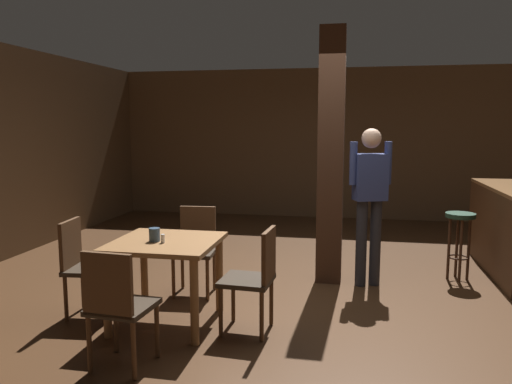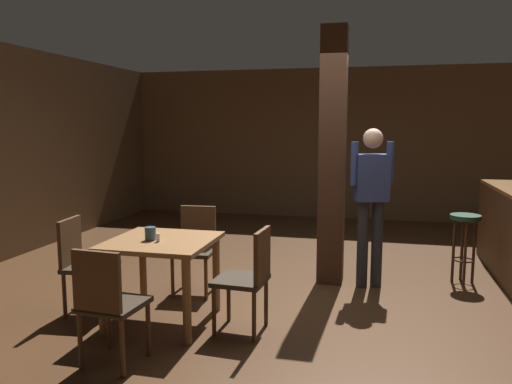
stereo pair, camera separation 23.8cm
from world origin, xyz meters
TOP-DOWN VIEW (x-y plane):
  - ground_plane at (0.00, 0.00)m, footprint 10.80×10.80m
  - wall_back at (0.00, 4.50)m, footprint 8.00×0.10m
  - pillar at (0.25, 0.53)m, footprint 0.28×0.28m
  - dining_table at (-1.10, -1.00)m, footprint 0.89×0.89m
  - chair_east at (-0.30, -1.04)m, footprint 0.45×0.45m
  - chair_south at (-1.13, -1.88)m, footprint 0.45×0.45m
  - chair_west at (-1.91, -0.98)m, footprint 0.46×0.46m
  - chair_north at (-1.11, -0.14)m, footprint 0.45×0.45m
  - napkin_cup at (-1.18, -1.05)m, footprint 0.10×0.10m
  - salt_shaker at (-1.09, -1.09)m, footprint 0.03×0.03m
  - standing_person at (0.68, 0.44)m, footprint 0.47×0.30m
  - bar_counter at (2.28, 1.22)m, footprint 0.56×2.01m
  - bar_stool_near at (1.69, 0.84)m, footprint 0.33×0.33m

SIDE VIEW (x-z plane):
  - ground_plane at x=0.00m, z-range 0.00..0.00m
  - chair_east at x=-0.30m, z-range 0.06..0.95m
  - chair_south at x=-1.13m, z-range 0.06..0.95m
  - chair_west at x=-1.91m, z-range 0.06..0.95m
  - chair_north at x=-1.11m, z-range 0.06..0.95m
  - bar_counter at x=2.28m, z-range 0.01..1.04m
  - bar_stool_near at x=1.69m, z-range 0.18..0.95m
  - dining_table at x=-1.10m, z-range 0.24..1.00m
  - salt_shaker at x=-1.09m, z-range 0.76..0.83m
  - napkin_cup at x=-1.18m, z-range 0.76..0.87m
  - standing_person at x=0.68m, z-range 0.14..1.86m
  - wall_back at x=0.00m, z-range 0.00..2.80m
  - pillar at x=0.25m, z-range 0.00..2.80m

